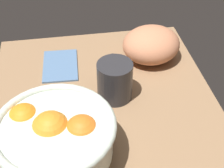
# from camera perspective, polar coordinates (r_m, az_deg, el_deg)

# --- Properties ---
(ground_plane) EXTENTS (0.71, 0.53, 0.03)m
(ground_plane) POSITION_cam_1_polar(r_m,az_deg,el_deg) (0.74, -0.69, -6.69)
(ground_plane) COLOR #906D4B
(fruit_bowl) EXTENTS (0.23, 0.23, 0.11)m
(fruit_bowl) POSITION_cam_1_polar(r_m,az_deg,el_deg) (0.62, -9.91, -8.88)
(fruit_bowl) COLOR silver
(fruit_bowl) RESTS_ON ground
(bread_loaf) EXTENTS (0.17, 0.19, 0.09)m
(bread_loaf) POSITION_cam_1_polar(r_m,az_deg,el_deg) (0.88, 6.87, 6.87)
(bread_loaf) COLOR tan
(bread_loaf) RESTS_ON ground
(napkin_folded) EXTENTS (0.14, 0.10, 0.01)m
(napkin_folded) POSITION_cam_1_polar(r_m,az_deg,el_deg) (0.88, -9.05, 3.36)
(napkin_folded) COLOR #507199
(napkin_folded) RESTS_ON ground
(mug) EXTENTS (0.13, 0.08, 0.09)m
(mug) POSITION_cam_1_polar(r_m,az_deg,el_deg) (0.76, 0.46, 0.78)
(mug) COLOR #2B2B2E
(mug) RESTS_ON ground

